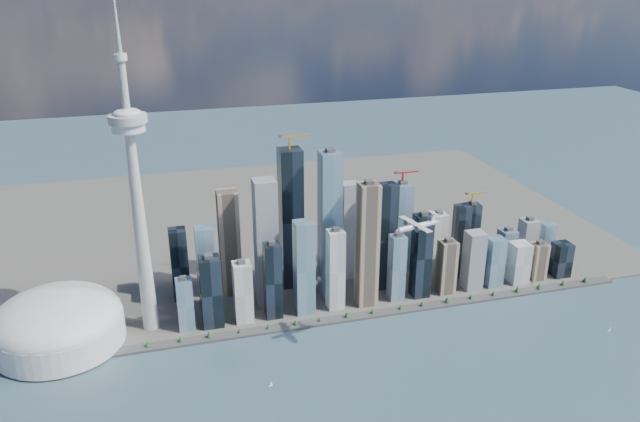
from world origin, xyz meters
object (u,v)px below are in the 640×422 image
object	(u,v)px
sailboat_east	(610,329)
sailboat_west	(271,384)
airplane	(417,225)
needle_tower	(136,195)
dome_stadium	(58,323)

from	to	relation	value
sailboat_east	sailboat_west	bearing A→B (deg)	172.12
airplane	sailboat_west	size ratio (longest dim) A/B	8.59
needle_tower	sailboat_east	distance (m)	794.56
needle_tower	dome_stadium	size ratio (longest dim) A/B	2.75
sailboat_east	needle_tower	bearing A→B (deg)	156.75
dome_stadium	sailboat_west	size ratio (longest dim) A/B	22.76
dome_stadium	airplane	bearing A→B (deg)	-18.64
dome_stadium	sailboat_east	distance (m)	893.35
needle_tower	airplane	distance (m)	426.51
dome_stadium	needle_tower	bearing A→B (deg)	4.09
dome_stadium	airplane	world-z (taller)	airplane
airplane	sailboat_east	bearing A→B (deg)	-17.33
dome_stadium	sailboat_east	xyz separation A→B (m)	(869.55, -201.48, -36.73)
dome_stadium	airplane	distance (m)	580.41
dome_stadium	sailboat_west	world-z (taller)	dome_stadium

